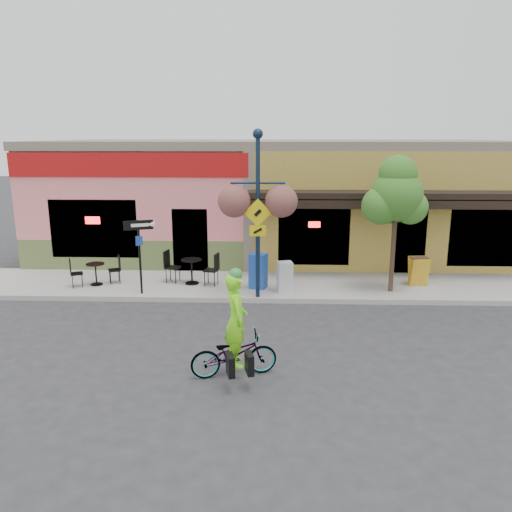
# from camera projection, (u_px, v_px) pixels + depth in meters

# --- Properties ---
(ground) EXTENTS (90.00, 90.00, 0.00)m
(ground) POSITION_uv_depth(u_px,v_px,m) (279.00, 309.00, 13.85)
(ground) COLOR #2D2D30
(ground) RESTS_ON ground
(sidewalk) EXTENTS (24.00, 3.00, 0.15)m
(sidewalk) POSITION_uv_depth(u_px,v_px,m) (278.00, 286.00, 15.78)
(sidewalk) COLOR #9E9B93
(sidewalk) RESTS_ON ground
(curb) EXTENTS (24.00, 0.12, 0.15)m
(curb) POSITION_uv_depth(u_px,v_px,m) (279.00, 300.00, 14.37)
(curb) COLOR #A8A59E
(curb) RESTS_ON ground
(building) EXTENTS (18.20, 8.20, 4.50)m
(building) POSITION_uv_depth(u_px,v_px,m) (278.00, 196.00, 20.60)
(building) COLOR #F6797F
(building) RESTS_ON ground
(bicycle) EXTENTS (1.84, 1.02, 0.91)m
(bicycle) POSITION_uv_depth(u_px,v_px,m) (234.00, 354.00, 9.95)
(bicycle) COLOR #9B2B0E
(bicycle) RESTS_ON ground
(cyclist_rider) EXTENTS (0.61, 0.78, 1.88)m
(cyclist_rider) POSITION_uv_depth(u_px,v_px,m) (236.00, 332.00, 9.84)
(cyclist_rider) COLOR #81FF1A
(cyclist_rider) RESTS_ON ground
(lamp_post) EXTENTS (1.53, 0.65, 4.75)m
(lamp_post) POSITION_uv_depth(u_px,v_px,m) (258.00, 216.00, 13.91)
(lamp_post) COLOR #112238
(lamp_post) RESTS_ON sidewalk
(one_way_sign) EXTENTS (0.85, 0.47, 2.20)m
(one_way_sign) POSITION_uv_depth(u_px,v_px,m) (140.00, 257.00, 14.51)
(one_way_sign) COLOR black
(one_way_sign) RESTS_ON sidewalk
(cafe_set_left) EXTENTS (1.67, 1.28, 0.90)m
(cafe_set_left) POSITION_uv_depth(u_px,v_px,m) (96.00, 271.00, 15.51)
(cafe_set_left) COLOR black
(cafe_set_left) RESTS_ON sidewalk
(cafe_set_right) EXTENTS (1.87, 1.23, 1.03)m
(cafe_set_right) POSITION_uv_depth(u_px,v_px,m) (192.00, 268.00, 15.61)
(cafe_set_right) COLOR black
(cafe_set_right) RESTS_ON sidewalk
(newspaper_box_blue) EXTENTS (0.59, 0.56, 1.07)m
(newspaper_box_blue) POSITION_uv_depth(u_px,v_px,m) (258.00, 271.00, 15.18)
(newspaper_box_blue) COLOR #1C48A9
(newspaper_box_blue) RESTS_ON sidewalk
(newspaper_box_grey) EXTENTS (0.50, 0.47, 0.91)m
(newspaper_box_grey) POSITION_uv_depth(u_px,v_px,m) (285.00, 277.00, 14.84)
(newspaper_box_grey) COLOR beige
(newspaper_box_grey) RESTS_ON sidewalk
(street_tree) EXTENTS (2.05, 2.05, 4.08)m
(street_tree) POSITION_uv_depth(u_px,v_px,m) (395.00, 224.00, 14.51)
(street_tree) COLOR #3D7A26
(street_tree) RESTS_ON sidewalk
(sandwich_board) EXTENTS (0.57, 0.43, 0.90)m
(sandwich_board) POSITION_uv_depth(u_px,v_px,m) (420.00, 273.00, 15.31)
(sandwich_board) COLOR gold
(sandwich_board) RESTS_ON sidewalk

